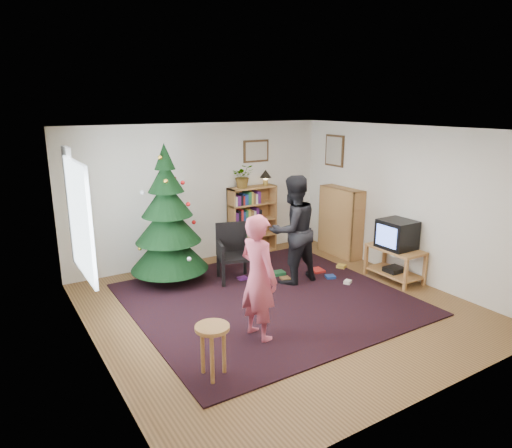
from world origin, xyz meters
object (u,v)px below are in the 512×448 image
picture_back (256,151)px  christmas_tree (168,227)px  bookshelf_back (252,219)px  potted_plant (243,176)px  stool (213,338)px  tv_stand (395,261)px  table_lamp (266,175)px  person_standing (259,278)px  crt_tv (397,234)px  bookshelf_right (341,221)px  picture_right (335,151)px  armchair (231,250)px  person_by_chair (293,230)px

picture_back → christmas_tree: bearing=-160.0°
bookshelf_back → potted_plant: bearing=180.0°
stool → potted_plant: 4.28m
tv_stand → table_lamp: 2.89m
person_standing → crt_tv: bearing=-90.7°
bookshelf_back → person_standing: size_ratio=0.82×
christmas_tree → bookshelf_right: christmas_tree is taller
picture_right → crt_tv: bearing=-97.8°
bookshelf_back → crt_tv: size_ratio=2.45×
crt_tv → person_standing: (-2.92, -0.45, 0.01)m
bookshelf_back → person_standing: (-1.69, -2.92, 0.13)m
bookshelf_back → stool: bearing=-126.9°
crt_tv → picture_back: bearing=112.3°
table_lamp → bookshelf_back: bearing=180.0°
armchair → stool: size_ratio=1.56×
potted_plant → stool: bearing=-124.7°
armchair → potted_plant: (0.84, 1.05, 1.01)m
crt_tv → armchair: crt_tv is taller
tv_stand → potted_plant: 3.10m
tv_stand → table_lamp: size_ratio=3.02×
stool → table_lamp: 4.57m
potted_plant → person_by_chair: bearing=-92.0°
picture_back → picture_right: 1.51m
tv_stand → stool: stool is taller
tv_stand → crt_tv: crt_tv is taller
picture_back → stool: 4.72m
tv_stand → bookshelf_back: bearing=116.6°
picture_right → stool: size_ratio=0.99×
stool → armchair: bearing=57.2°
picture_back → person_by_chair: 2.14m
person_by_chair → table_lamp: 1.86m
christmas_tree → picture_right: bearing=0.8°
crt_tv → table_lamp: bearing=110.7°
picture_back → potted_plant: (-0.37, -0.14, -0.43)m
stool → crt_tv: bearing=13.9°
christmas_tree → crt_tv: christmas_tree is taller
picture_right → bookshelf_right: 1.36m
bookshelf_right → picture_right: bearing=-17.9°
picture_back → person_by_chair: size_ratio=0.31×
picture_back → person_standing: picture_back is taller
christmas_tree → table_lamp: bearing=15.8°
picture_back → tv_stand: size_ratio=0.61×
christmas_tree → bookshelf_right: (3.31, -0.37, -0.27)m
picture_right → potted_plant: 1.84m
bookshelf_right → potted_plant: bearing=57.1°
picture_right → bookshelf_back: size_ratio=0.46×
bookshelf_right → armchair: (-2.40, -0.04, -0.16)m
person_standing → potted_plant: size_ratio=3.59×
crt_tv → person_standing: bearing=-171.2°
picture_back → stool: size_ratio=0.91×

